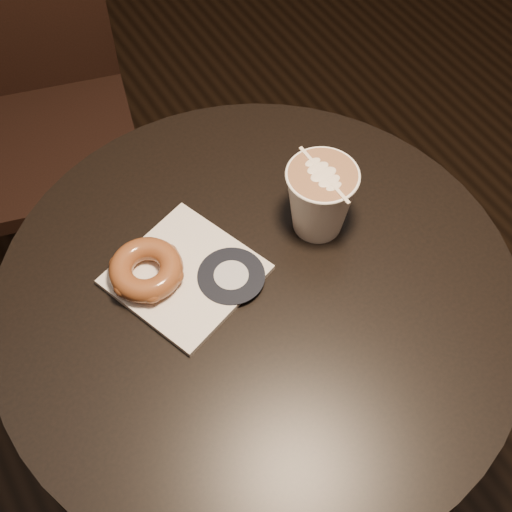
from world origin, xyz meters
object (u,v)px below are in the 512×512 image
Objects in this scene: chair at (24,79)px; latte_cup at (320,200)px; pastry_bag at (186,275)px; doughnut at (146,270)px; cafe_table at (258,359)px.

chair reaches higher than latte_cup.
pastry_bag is (0.01, -0.71, 0.20)m from chair.
doughnut is at bearing -77.26° from chair.
chair is at bearing 71.42° from pastry_bag.
pastry_bag is at bearing -26.19° from doughnut.
pastry_bag is at bearing -73.59° from chair.
cafe_table is at bearing -68.59° from chair.
cafe_table is at bearing -158.13° from latte_cup.
doughnut is 0.25m from latte_cup.
pastry_bag is 1.57× the size of latte_cup.
chair reaches higher than cafe_table.
latte_cup reaches higher than cafe_table.
pastry_bag is 0.05m from doughnut.
latte_cup is at bearing -9.70° from doughnut.
doughnut is at bearing 134.51° from pastry_bag.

